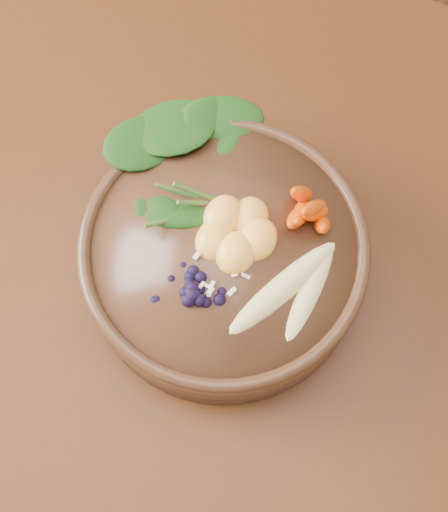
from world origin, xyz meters
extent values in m
plane|color=#381E0F|center=(0.00, 0.00, 0.00)|extent=(4.00, 4.00, 0.00)
cube|color=#45200A|center=(0.00, 0.00, 0.73)|extent=(1.60, 0.90, 0.04)
cylinder|color=#4E2D1B|center=(0.14, 0.00, 0.79)|extent=(0.34, 0.34, 0.08)
ellipsoid|color=#E0CC84|center=(0.24, -0.01, 0.84)|extent=(0.03, 0.15, 0.02)
ellipsoid|color=#E0CC84|center=(0.21, -0.01, 0.84)|extent=(0.09, 0.15, 0.02)
camera|label=1|loc=(0.25, -0.24, 1.49)|focal=50.00mm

